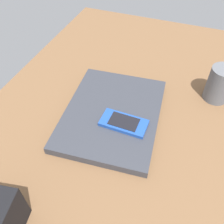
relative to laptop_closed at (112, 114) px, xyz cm
name	(u,v)px	position (x,y,z in cm)	size (l,w,h in cm)	color
desk_surface	(127,124)	(0.28, -4.33, -2.56)	(120.00, 80.00, 3.00)	brown
laptop_closed	(112,114)	(0.00, 0.00, 0.00)	(31.99, 24.65, 2.13)	#33353D
cell_phone_on_laptop	(123,123)	(-3.06, -4.14, 1.58)	(6.16, 11.91, 1.10)	#1E479E
pen_cup	(220,84)	(17.82, -25.47, 4.03)	(7.03, 7.03, 10.20)	#595B60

